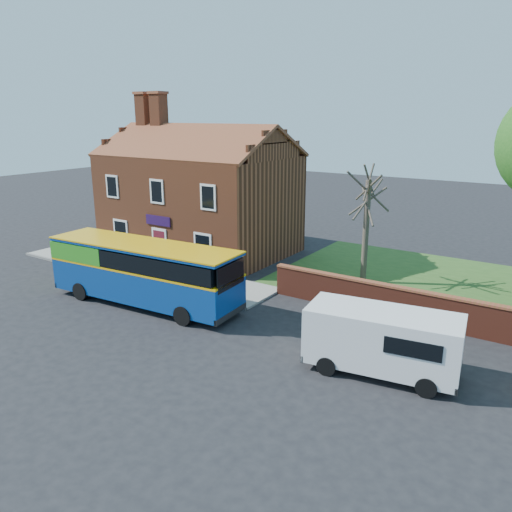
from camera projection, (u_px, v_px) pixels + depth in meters
The scene contains 8 objects.
ground at pixel (157, 330), 21.95m from camera, with size 120.00×120.00×0.00m, color black.
pavement at pixel (141, 270), 30.26m from camera, with size 18.00×3.50×0.12m, color gray.
kerb at pixel (118, 277), 28.85m from camera, with size 18.00×0.15×0.14m, color slate.
shop_building at pixel (199, 201), 33.96m from camera, with size 12.30×8.13×10.50m.
boundary_wall at pixel (508, 325), 20.44m from camera, with size 22.00×0.38×1.60m.
bus at pixel (139, 269), 24.66m from camera, with size 10.37×3.31×3.11m.
van_near at pixel (383, 339), 17.98m from camera, with size 5.68×2.92×2.38m.
bare_tree at pixel (366, 227), 27.26m from camera, with size 2.36×2.81×6.29m.
Camera 1 is at (14.78, -14.46, 9.16)m, focal length 35.00 mm.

